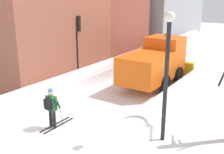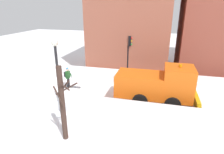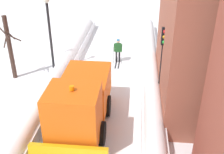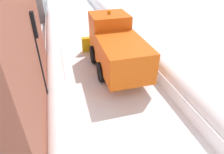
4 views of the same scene
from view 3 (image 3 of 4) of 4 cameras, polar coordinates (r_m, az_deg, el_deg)
name	(u,v)px [view 3 (image 3 of 4)]	position (r m, az deg, el deg)	size (l,w,h in m)	color
snowbank_left	(155,153)	(11.72, 8.95, -15.29)	(1.10, 36.00, 1.24)	white
snowbank_right	(19,145)	(12.69, -18.75, -13.19)	(1.10, 36.00, 1.11)	white
plow_truck	(81,102)	(13.02, -6.54, -5.09)	(3.20, 5.98, 3.12)	orange
skier	(118,49)	(19.94, 1.26, 5.82)	(0.62, 1.80, 1.81)	black
traffic_light_pole	(163,51)	(14.58, 10.50, 5.32)	(0.28, 0.42, 4.32)	black
street_lamp	(49,25)	(18.47, -12.95, 10.45)	(0.40, 0.40, 4.99)	black
bare_tree_near	(10,47)	(18.39, -20.47, 5.84)	(0.96, 1.36, 4.14)	#3F2C25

